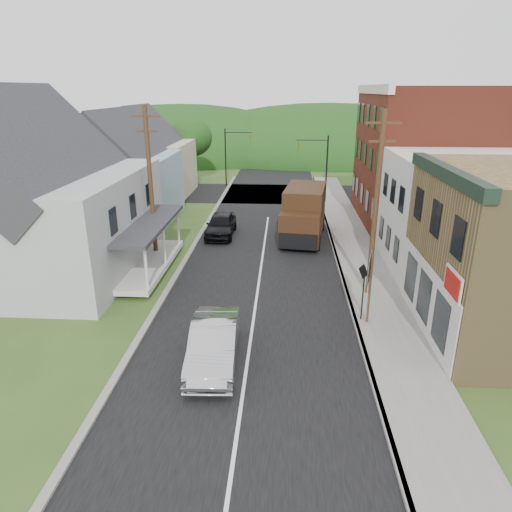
% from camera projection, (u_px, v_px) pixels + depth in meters
% --- Properties ---
extents(ground, '(120.00, 120.00, 0.00)m').
position_uv_depth(ground, '(253.00, 325.00, 20.16)').
color(ground, '#2D4719').
rests_on(ground, ground).
extents(road, '(9.00, 90.00, 0.02)m').
position_uv_depth(road, '(264.00, 250.00, 29.53)').
color(road, black).
rests_on(road, ground).
extents(cross_road, '(60.00, 9.00, 0.02)m').
position_uv_depth(cross_road, '(272.00, 194.00, 45.45)').
color(cross_road, black).
rests_on(cross_road, ground).
extents(sidewalk_right, '(2.80, 55.00, 0.15)m').
position_uv_depth(sidewalk_right, '(360.00, 262.00, 27.28)').
color(sidewalk_right, slate).
rests_on(sidewalk_right, ground).
extents(curb_right, '(0.20, 55.00, 0.15)m').
position_uv_depth(curb_right, '(338.00, 262.00, 27.36)').
color(curb_right, slate).
rests_on(curb_right, ground).
extents(curb_left, '(0.30, 55.00, 0.12)m').
position_uv_depth(curb_left, '(186.00, 258.00, 27.91)').
color(curb_left, slate).
rests_on(curb_left, ground).
extents(storefront_white, '(8.00, 7.00, 6.50)m').
position_uv_depth(storefront_white, '(464.00, 214.00, 25.39)').
color(storefront_white, silver).
rests_on(storefront_white, ground).
extents(storefront_red, '(8.00, 12.00, 10.00)m').
position_uv_depth(storefront_red, '(421.00, 158.00, 33.69)').
color(storefront_red, maroon).
rests_on(storefront_red, ground).
extents(house_gray, '(10.20, 12.24, 8.35)m').
position_uv_depth(house_gray, '(43.00, 197.00, 25.03)').
color(house_gray, '#A3A4A8').
rests_on(house_gray, ground).
extents(house_blue, '(7.14, 8.16, 7.28)m').
position_uv_depth(house_blue, '(127.00, 173.00, 35.46)').
color(house_blue, '#95B2CC').
rests_on(house_blue, ground).
extents(house_cream, '(7.14, 8.16, 7.28)m').
position_uv_depth(house_cream, '(153.00, 156.00, 43.93)').
color(house_cream, beige).
rests_on(house_cream, ground).
extents(utility_pole_right, '(1.60, 0.26, 9.00)m').
position_uv_depth(utility_pole_right, '(376.00, 205.00, 21.50)').
color(utility_pole_right, '#472D19').
rests_on(utility_pole_right, ground).
extents(utility_pole_left, '(1.60, 0.26, 9.00)m').
position_uv_depth(utility_pole_left, '(151.00, 184.00, 26.43)').
color(utility_pole_left, '#472D19').
rests_on(utility_pole_left, ground).
extents(traffic_signal_right, '(2.87, 0.20, 6.00)m').
position_uv_depth(traffic_signal_right, '(319.00, 161.00, 40.62)').
color(traffic_signal_right, black).
rests_on(traffic_signal_right, ground).
extents(traffic_signal_left, '(2.87, 0.20, 6.00)m').
position_uv_depth(traffic_signal_left, '(232.00, 150.00, 47.69)').
color(traffic_signal_left, black).
rests_on(traffic_signal_left, ground).
extents(tree_left_b, '(4.80, 4.80, 6.94)m').
position_uv_depth(tree_left_b, '(14.00, 167.00, 30.73)').
color(tree_left_b, '#382616').
rests_on(tree_left_b, ground).
extents(tree_left_c, '(5.80, 5.80, 8.41)m').
position_uv_depth(tree_left_c, '(42.00, 138.00, 37.98)').
color(tree_left_c, '#382616').
rests_on(tree_left_c, ground).
extents(tree_left_d, '(4.80, 4.80, 6.94)m').
position_uv_depth(tree_left_d, '(190.00, 138.00, 48.99)').
color(tree_left_d, '#382616').
rests_on(tree_left_d, ground).
extents(forested_ridge, '(90.00, 30.00, 16.00)m').
position_uv_depth(forested_ridge, '(277.00, 155.00, 71.69)').
color(forested_ridge, '#123810').
rests_on(forested_ridge, ground).
extents(silver_sedan, '(1.97, 5.00, 1.62)m').
position_uv_depth(silver_sedan, '(214.00, 344.00, 17.12)').
color(silver_sedan, '#B5B5BA').
rests_on(silver_sedan, ground).
extents(dark_sedan, '(1.92, 4.72, 1.60)m').
position_uv_depth(dark_sedan, '(221.00, 225.00, 32.15)').
color(dark_sedan, black).
rests_on(dark_sedan, ground).
extents(delivery_van, '(3.37, 6.63, 3.55)m').
position_uv_depth(delivery_van, '(304.00, 214.00, 31.15)').
color(delivery_van, black).
rests_on(delivery_van, ground).
extents(route_sign_cluster, '(0.50, 1.77, 3.17)m').
position_uv_depth(route_sign_cluster, '(370.00, 279.00, 19.45)').
color(route_sign_cluster, '#472D19').
rests_on(route_sign_cluster, sidewalk_right).
extents(warning_sign, '(0.31, 0.68, 2.67)m').
position_uv_depth(warning_sign, '(363.00, 284.00, 19.76)').
color(warning_sign, black).
rests_on(warning_sign, sidewalk_right).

